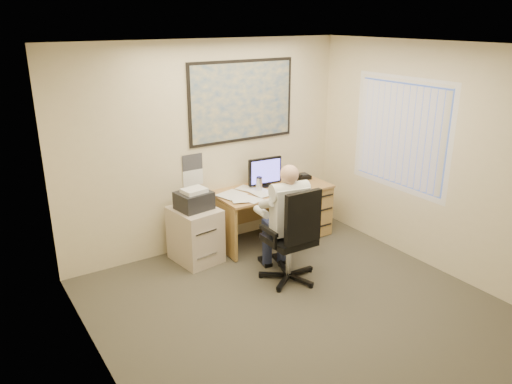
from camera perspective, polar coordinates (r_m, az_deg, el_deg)
room_shell at (r=4.71m, az=7.15°, el=-0.59°), size 4.00×4.50×2.70m
desk at (r=7.06m, az=3.96°, el=-1.39°), size 1.60×0.97×1.14m
world_map at (r=6.63m, az=-1.59°, el=10.33°), size 1.56×0.03×1.06m
wall_calendar at (r=6.48m, az=-7.24°, el=2.51°), size 0.28×0.01×0.42m
window_blinds at (r=6.54m, az=16.16°, el=6.32°), size 0.06×1.40×1.30m
filing_cabinet at (r=6.33m, az=-6.96°, el=-4.30°), size 0.58×0.66×0.97m
office_chair at (r=5.85m, az=4.09°, el=-7.12°), size 0.71×0.71×1.17m
person at (r=5.76m, az=3.66°, el=-3.61°), size 0.69×0.89×1.40m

